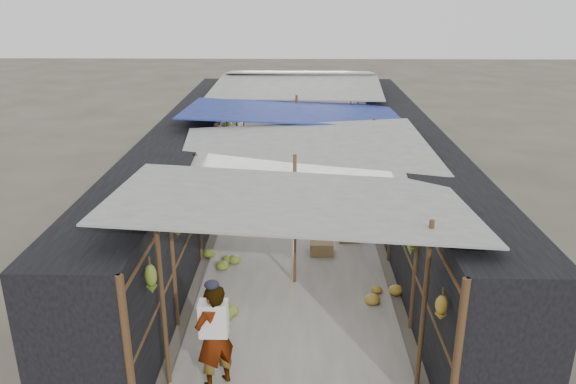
# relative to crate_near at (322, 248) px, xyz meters

# --- Properties ---
(ground) EXTENTS (80.00, 80.00, 0.00)m
(ground) POSITION_rel_crate_near_xyz_m (-0.58, -4.24, -0.15)
(ground) COLOR #6B6356
(ground) RESTS_ON ground
(aisle_slab) EXTENTS (3.60, 16.00, 0.02)m
(aisle_slab) POSITION_rel_crate_near_xyz_m (-0.58, 2.26, -0.14)
(aisle_slab) COLOR #9E998E
(aisle_slab) RESTS_ON ground
(stall_left) EXTENTS (1.40, 15.00, 2.30)m
(stall_left) POSITION_rel_crate_near_xyz_m (-3.28, 2.26, 1.00)
(stall_left) COLOR black
(stall_left) RESTS_ON ground
(stall_right) EXTENTS (1.40, 15.00, 2.30)m
(stall_right) POSITION_rel_crate_near_xyz_m (2.12, 2.26, 1.00)
(stall_right) COLOR black
(stall_right) RESTS_ON ground
(crate_near) EXTENTS (0.50, 0.40, 0.30)m
(crate_near) POSITION_rel_crate_near_xyz_m (0.00, 0.00, 0.00)
(crate_near) COLOR #8F6848
(crate_near) RESTS_ON ground
(crate_mid) EXTENTS (0.57, 0.49, 0.31)m
(crate_mid) POSITION_rel_crate_near_xyz_m (0.65, 0.73, 0.00)
(crate_mid) COLOR #8F6848
(crate_mid) RESTS_ON ground
(crate_back) EXTENTS (0.55, 0.49, 0.30)m
(crate_back) POSITION_rel_crate_near_xyz_m (-0.59, 4.19, -0.00)
(crate_back) COLOR #8F6848
(crate_back) RESTS_ON ground
(black_basin) EXTENTS (0.53, 0.53, 0.16)m
(black_basin) POSITION_rel_crate_near_xyz_m (1.12, 5.13, -0.07)
(black_basin) COLOR black
(black_basin) RESTS_ON ground
(vendor_elderly) EXTENTS (0.71, 0.68, 1.63)m
(vendor_elderly) POSITION_rel_crate_near_xyz_m (-1.68, -4.27, 0.67)
(vendor_elderly) COLOR silver
(vendor_elderly) RESTS_ON ground
(shopper_blue) EXTENTS (0.96, 0.81, 1.75)m
(shopper_blue) POSITION_rel_crate_near_xyz_m (-0.50, 3.06, 0.72)
(shopper_blue) COLOR navy
(shopper_blue) RESTS_ON ground
(vendor_seated) EXTENTS (0.38, 0.58, 0.85)m
(vendor_seated) POSITION_rel_crate_near_xyz_m (0.35, 1.89, 0.28)
(vendor_seated) COLOR #55514A
(vendor_seated) RESTS_ON ground
(market_canopy) EXTENTS (5.62, 15.20, 2.77)m
(market_canopy) POSITION_rel_crate_near_xyz_m (-0.55, 2.60, 2.26)
(market_canopy) COLOR brown
(market_canopy) RESTS_ON ground
(hanging_bananas) EXTENTS (3.95, 13.90, 0.80)m
(hanging_bananas) POSITION_rel_crate_near_xyz_m (-0.59, 2.71, 1.52)
(hanging_bananas) COLOR olive
(hanging_bananas) RESTS_ON ground
(floor_bananas) EXTENTS (3.87, 9.12, 0.34)m
(floor_bananas) POSITION_rel_crate_near_xyz_m (-0.16, 1.39, 0.01)
(floor_bananas) COLOR olive
(floor_bananas) RESTS_ON ground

